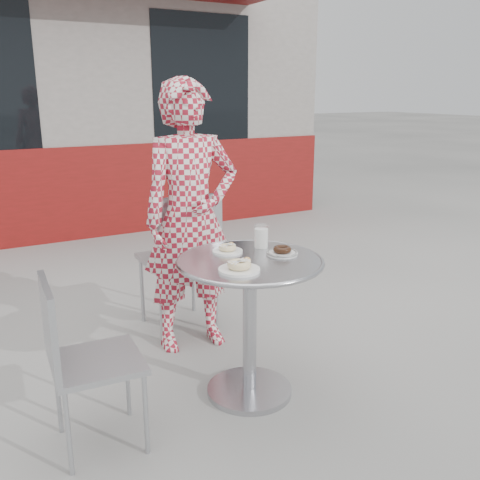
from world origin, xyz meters
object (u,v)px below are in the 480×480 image
chair_far (179,287)px  seated_person (191,218)px  plate_far (228,249)px  chair_left (97,395)px  bistro_table (250,294)px  plate_checker (282,252)px  plate_near (240,267)px  milk_cup (261,237)px

chair_far → seated_person: size_ratio=0.57×
chair_far → plate_far: bearing=87.6°
seated_person → chair_left: bearing=-133.7°
bistro_table → plate_checker: plate_checker is taller
chair_far → chair_left: 1.28m
plate_near → plate_checker: (0.32, 0.12, -0.01)m
bistro_table → chair_left: chair_left is taller
chair_far → bistro_table: bearing=90.5°
bistro_table → chair_far: bearing=89.8°
plate_checker → milk_cup: milk_cup is taller
bistro_table → milk_cup: milk_cup is taller
bistro_table → plate_checker: size_ratio=4.58×
chair_far → milk_cup: size_ratio=7.50×
chair_left → seated_person: size_ratio=0.49×
seated_person → plate_near: bearing=-94.3°
chair_far → chair_left: bearing=51.4°
bistro_table → seated_person: bearing=91.0°
chair_left → plate_checker: size_ratio=4.89×
chair_far → plate_far: 0.93m
milk_cup → bistro_table: bearing=-135.9°
seated_person → plate_near: 0.83m
chair_left → chair_far: bearing=-35.8°
plate_far → plate_near: plate_near is taller
plate_checker → chair_left: bearing=-178.4°
bistro_table → plate_checker: (0.19, -0.01, 0.20)m
bistro_table → plate_checker: 0.27m
chair_far → seated_person: bearing=87.4°
chair_far → chair_left: (-0.81, -0.99, -0.04)m
plate_near → plate_checker: plate_near is taller
bistro_table → chair_left: 0.87m
plate_checker → milk_cup: 0.17m
seated_person → chair_far: bearing=90.7°
seated_person → milk_cup: size_ratio=13.07×
plate_far → plate_near: bearing=-107.5°
plate_checker → chair_far: bearing=100.7°
plate_near → chair_left: bearing=172.0°
chair_far → seated_person: 0.59m
chair_left → plate_near: 0.86m
seated_person → plate_checker: seated_person is taller
plate_near → milk_cup: 0.40m
chair_left → plate_near: bearing=-94.4°
plate_near → milk_cup: size_ratio=1.56×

